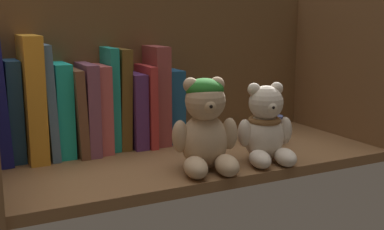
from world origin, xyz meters
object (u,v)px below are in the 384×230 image
Objects in this scene: book_6 at (85,107)px; pillar_candle at (273,130)px; book_9 at (120,98)px; book_8 at (109,98)px; book_1 at (13,110)px; book_2 at (30,97)px; book_10 at (132,109)px; book_3 at (45,101)px; book_11 at (143,104)px; book_5 at (74,110)px; teddy_bear_smaller at (266,128)px; book_4 at (60,109)px; book_7 at (98,107)px; teddy_bear_larger at (206,127)px; book_12 at (154,95)px; book_13 at (170,105)px.

book_6 is 2.91× the size of pillar_candle.
book_8 is at bearing 180.00° from book_9.
book_1 is 0.81× the size of book_2.
book_10 is at bearing 0.00° from book_8.
book_3 is 20.61cm from book_11.
book_5 is 1.14× the size of teddy_bear_smaller.
book_10 is at bearing 128.08° from teddy_bear_smaller.
book_2 reaches higher than book_4.
book_7 reaches higher than book_11.
book_3 reaches higher than book_10.
book_7 is 9.92cm from book_11.
teddy_bear_larger is 12.77cm from teddy_bear_smaller.
book_2 reaches higher than book_9.
teddy_bear_smaller is (20.98, -23.24, -3.93)cm from book_9.
pillar_candle is (21.67, 9.22, -4.86)cm from teddy_bear_larger.
book_3 reaches higher than book_4.
teddy_bear_smaller is (25.65, -23.24, -2.41)cm from book_7.
book_12 reaches higher than teddy_bear_smaller.
book_5 is 1.10× the size of book_10.
book_2 is at bearing 180.00° from book_3.
book_2 is 21.20cm from book_10.
book_11 is (20.46, 0.00, -2.47)cm from book_3.
pillar_candle is at bearing -15.55° from book_2.
book_8 reaches higher than book_9.
book_2 is (3.33, 0.00, 2.29)cm from book_1.
book_12 reaches higher than pillar_candle.
book_4 is 5.13cm from book_6.
book_4 is at bearing 180.00° from book_5.
book_7 is 1.12× the size of book_13.
book_6 reaches higher than book_10.
book_12 reaches higher than book_13.
book_4 is at bearing 180.00° from book_11.
book_1 is 1.06× the size of book_6.
book_11 is (26.60, 0.00, -1.06)cm from book_1.
book_3 is at bearing 180.00° from book_4.
book_7 is 0.85× the size of book_9.
book_8 is at bearing 0.00° from book_5.
book_2 reaches higher than book_7.
book_2 reaches higher than pillar_candle.
teddy_bear_larger is (10.59, -22.58, -2.58)cm from book_8.
book_5 is 0.97× the size of book_7.
book_12 is (29.27, 0.00, 0.88)cm from book_1.
book_4 reaches higher than pillar_candle.
book_5 is 1.09× the size of book_13.
pillar_candle is at bearing -35.95° from book_13.
book_8 is 1.33× the size of book_13.
book_6 is at bearing 0.00° from book_1.
book_10 is at bearing 0.00° from book_2.
book_3 is at bearing 180.00° from book_10.
book_1 is at bearing 180.00° from book_12.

